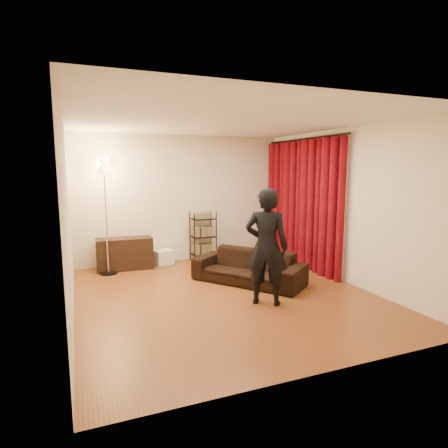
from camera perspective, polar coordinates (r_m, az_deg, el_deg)
name	(u,v)px	position (r m, az deg, el deg)	size (l,w,h in m)	color
floor	(225,295)	(6.09, 0.17, -10.74)	(5.00, 5.00, 0.00)	brown
ceiling	(225,121)	(5.79, 0.18, 15.39)	(5.00, 5.00, 0.00)	white
wall_back	(182,199)	(8.15, -6.39, 3.83)	(5.00, 5.00, 0.00)	beige
wall_front	(325,239)	(3.61, 15.12, -2.27)	(5.00, 5.00, 0.00)	beige
wall_left	(68,218)	(5.37, -22.69, 0.83)	(5.00, 5.00, 0.00)	beige
wall_right	(343,206)	(6.94, 17.72, 2.67)	(5.00, 5.00, 0.00)	beige
curtain_rod	(305,139)	(7.77, 12.18, 12.55)	(0.04, 0.04, 2.65)	black
curtain	(302,204)	(7.78, 11.75, 2.93)	(0.22, 2.65, 2.55)	maroon
sofa	(248,267)	(6.63, 3.75, -6.57)	(1.95, 0.76, 0.57)	black
person	(266,247)	(5.52, 6.48, -3.46)	(0.63, 0.42, 1.73)	black
media_cabinet	(125,254)	(7.74, -14.89, -4.39)	(1.08, 0.41, 0.63)	black
storage_boxes	(164,257)	(8.00, -9.14, -5.00)	(0.37, 0.30, 0.31)	white
wire_shelf	(203,237)	(8.13, -3.22, -1.93)	(0.49, 0.34, 1.07)	black
floor_lamp	(106,217)	(7.36, -17.55, 1.09)	(0.40, 0.40, 2.21)	silver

